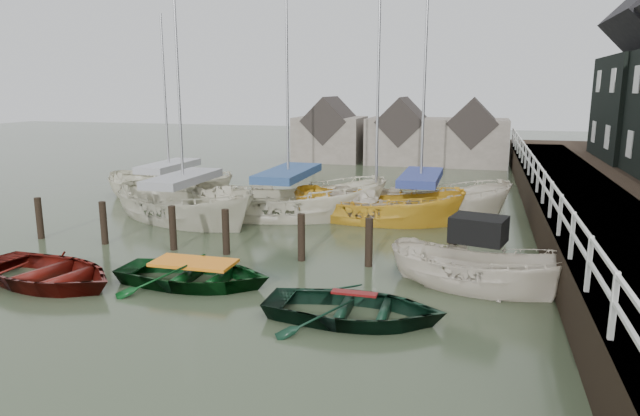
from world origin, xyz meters
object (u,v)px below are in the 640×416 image
(motorboat, at_px, (475,285))
(sailboat_c, at_px, (375,220))
(sailboat_d, at_px, (420,217))
(sailboat_e, at_px, (171,198))
(sailboat_a, at_px, (185,219))
(sailboat_b, at_px, (289,215))
(rowboat_green, at_px, (195,285))
(rowboat_dkgreen, at_px, (354,320))
(rowboat_red, at_px, (48,284))

(motorboat, height_order, sailboat_c, sailboat_c)
(sailboat_d, relative_size, sailboat_e, 1.23)
(sailboat_e, bearing_deg, sailboat_a, -135.73)
(sailboat_b, xyz_separation_m, sailboat_d, (4.98, 1.16, -0.00))
(rowboat_green, bearing_deg, sailboat_c, -21.54)
(motorboat, distance_m, sailboat_d, 7.96)
(rowboat_dkgreen, bearing_deg, sailboat_d, -3.04)
(rowboat_red, distance_m, rowboat_green, 3.82)
(rowboat_green, bearing_deg, sailboat_e, 32.10)
(rowboat_green, distance_m, sailboat_d, 10.44)
(rowboat_dkgreen, distance_m, sailboat_e, 15.71)
(sailboat_a, distance_m, sailboat_b, 3.98)
(sailboat_a, bearing_deg, sailboat_e, 59.05)
(motorboat, relative_size, sailboat_a, 0.41)
(motorboat, height_order, sailboat_b, sailboat_b)
(sailboat_c, relative_size, sailboat_e, 1.08)
(sailboat_b, bearing_deg, sailboat_d, -90.90)
(rowboat_red, xyz_separation_m, rowboat_green, (3.69, 0.99, 0.00))
(rowboat_dkgreen, bearing_deg, rowboat_green, 74.57)
(sailboat_c, distance_m, sailboat_e, 9.87)
(sailboat_b, relative_size, sailboat_d, 1.13)
(rowboat_red, bearing_deg, sailboat_a, 13.41)
(sailboat_b, distance_m, sailboat_e, 6.64)
(rowboat_green, height_order, sailboat_b, sailboat_b)
(rowboat_dkgreen, height_order, sailboat_b, sailboat_b)
(rowboat_red, xyz_separation_m, rowboat_dkgreen, (8.14, -0.13, 0.00))
(sailboat_c, xyz_separation_m, sailboat_d, (1.59, 0.84, 0.05))
(rowboat_dkgreen, distance_m, sailboat_a, 11.21)
(sailboat_c, bearing_deg, motorboat, -146.18)
(rowboat_dkgreen, xyz_separation_m, sailboat_b, (-4.67, 9.24, 0.06))
(motorboat, xyz_separation_m, sailboat_b, (-7.19, 6.48, -0.03))
(rowboat_red, distance_m, sailboat_e, 11.44)
(sailboat_a, height_order, sailboat_e, sailboat_a)
(rowboat_dkgreen, relative_size, sailboat_e, 0.42)
(rowboat_red, bearing_deg, sailboat_c, -23.63)
(rowboat_green, distance_m, sailboat_e, 12.03)
(rowboat_green, bearing_deg, sailboat_a, 29.73)
(rowboat_green, xyz_separation_m, sailboat_a, (-3.82, 6.44, 0.06))
(sailboat_b, distance_m, sailboat_d, 5.11)
(sailboat_d, distance_m, sailboat_e, 11.35)
(sailboat_d, bearing_deg, rowboat_red, 125.79)
(rowboat_dkgreen, relative_size, sailboat_d, 0.34)
(sailboat_e, bearing_deg, sailboat_d, -86.70)
(sailboat_e, bearing_deg, rowboat_red, -158.16)
(sailboat_c, xyz_separation_m, sailboat_e, (-9.74, 1.63, 0.05))
(rowboat_green, relative_size, sailboat_b, 0.31)
(motorboat, bearing_deg, sailboat_e, 71.89)
(sailboat_c, height_order, sailboat_e, sailboat_c)
(sailboat_a, xyz_separation_m, sailboat_b, (3.61, 1.68, -0.00))
(motorboat, height_order, sailboat_e, sailboat_e)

